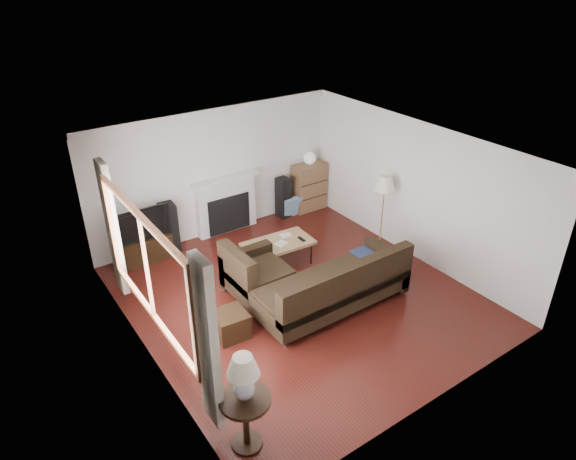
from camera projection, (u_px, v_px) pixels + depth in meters
room at (299, 229)px, 7.78m from camera, size 5.10×5.60×2.54m
window at (147, 268)px, 6.26m from camera, size 0.12×2.74×1.54m
curtain_near at (208, 345)px, 5.26m from camera, size 0.10×0.35×2.10m
curtain_far at (113, 229)px, 7.46m from camera, size 0.10×0.35×2.10m
fireplace at (227, 205)px, 10.08m from camera, size 1.40×0.26×1.15m
tv_stand at (144, 249)px, 9.24m from camera, size 0.98×0.44×0.49m
television at (139, 222)px, 8.98m from camera, size 1.03×0.13×0.59m
speaker_left at (169, 228)px, 9.44m from camera, size 0.29×0.34×0.96m
speaker_right at (283, 197)px, 10.73m from camera, size 0.25×0.30×0.86m
bookshelf at (309, 187)px, 11.00m from camera, size 0.75×0.36×1.03m
globe_lamp at (310, 158)px, 10.69m from camera, size 0.26×0.26×0.26m
sectional_sofa at (332, 283)px, 7.94m from camera, size 2.70×1.97×0.87m
coffee_table at (278, 254)px, 9.10m from camera, size 1.26×0.74×0.48m
footstool at (231, 324)px, 7.44m from camera, size 0.50×0.50×0.39m
floor_lamp at (382, 212)px, 9.46m from camera, size 0.43×0.43×1.44m
side_table at (246, 422)px, 5.69m from camera, size 0.58×0.58×0.72m
table_lamp at (244, 378)px, 5.38m from camera, size 0.36×0.36×0.58m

